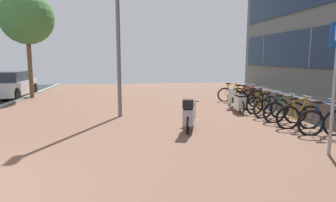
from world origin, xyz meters
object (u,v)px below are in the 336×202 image
at_px(bicycle_rack_00, 323,123).
at_px(parking_sign, 335,76).
at_px(bicycle_rack_02, 285,112).
at_px(bicycle_rack_06, 248,99).
at_px(bicycle_rack_07, 241,97).
at_px(parked_car_far, 9,85).
at_px(street_tree, 27,18).
at_px(bicycle_rack_01, 299,117).
at_px(scooter_mid, 189,115).
at_px(scooter_near, 238,102).
at_px(bicycle_rack_08, 231,94).
at_px(bicycle_rack_04, 262,105).
at_px(bicycle_rack_03, 271,108).
at_px(lamp_post, 118,19).
at_px(bicycle_rack_05, 256,102).

height_order(bicycle_rack_00, parking_sign, parking_sign).
xyz_separation_m(bicycle_rack_00, bicycle_rack_02, (-0.21, 1.59, -0.01)).
distance_m(bicycle_rack_06, parking_sign, 6.46).
relative_size(bicycle_rack_07, parked_car_far, 0.35).
bearing_deg(parking_sign, bicycle_rack_06, 82.64).
relative_size(parking_sign, street_tree, 0.51).
xyz_separation_m(bicycle_rack_01, scooter_mid, (-3.26, 0.26, 0.09)).
bearing_deg(bicycle_rack_01, scooter_near, 104.19).
height_order(bicycle_rack_07, scooter_mid, scooter_mid).
bearing_deg(bicycle_rack_08, bicycle_rack_06, -84.76).
xyz_separation_m(bicycle_rack_07, parked_car_far, (-11.43, 3.98, 0.32)).
relative_size(bicycle_rack_02, bicycle_rack_04, 1.02).
xyz_separation_m(bicycle_rack_08, parked_car_far, (-11.25, 3.18, 0.32)).
bearing_deg(bicycle_rack_00, scooter_near, 104.37).
bearing_deg(bicycle_rack_02, bicycle_rack_06, 88.00).
height_order(bicycle_rack_02, bicycle_rack_03, bicycle_rack_02).
xyz_separation_m(scooter_near, parked_car_far, (-10.54, 5.81, 0.28)).
distance_m(scooter_mid, parked_car_far, 11.69).
relative_size(bicycle_rack_04, street_tree, 0.25).
distance_m(bicycle_rack_01, scooter_mid, 3.27).
distance_m(bicycle_rack_08, parked_car_far, 11.70).
relative_size(bicycle_rack_02, scooter_near, 0.75).
xyz_separation_m(bicycle_rack_04, lamp_post, (-5.28, 0.23, 3.07)).
bearing_deg(bicycle_rack_01, lamp_post, 153.60).
xyz_separation_m(bicycle_rack_04, bicycle_rack_06, (0.11, 1.59, 0.01)).
distance_m(parked_car_far, lamp_post, 9.01).
bearing_deg(parking_sign, bicycle_rack_01, 72.99).
xyz_separation_m(bicycle_rack_03, bicycle_rack_04, (0.05, 0.80, -0.00)).
bearing_deg(scooter_near, bicycle_rack_04, -37.12).
bearing_deg(bicycle_rack_08, lamp_post, -150.64).
bearing_deg(bicycle_rack_03, scooter_near, 117.20).
distance_m(bicycle_rack_01, bicycle_rack_06, 3.98).
bearing_deg(street_tree, parking_sign, -48.76).
distance_m(bicycle_rack_02, bicycle_rack_07, 3.98).
bearing_deg(bicycle_rack_03, bicycle_rack_04, 86.73).
distance_m(bicycle_rack_01, bicycle_rack_08, 5.58).
bearing_deg(bicycle_rack_00, bicycle_rack_03, 96.26).
height_order(scooter_near, street_tree, street_tree).
bearing_deg(bicycle_rack_04, scooter_mid, -146.82).
distance_m(bicycle_rack_01, bicycle_rack_05, 3.19).
relative_size(bicycle_rack_01, parking_sign, 0.50).
bearing_deg(parked_car_far, bicycle_rack_06, -22.73).
bearing_deg(bicycle_rack_06, bicycle_rack_02, -92.00).
height_order(bicycle_rack_00, bicycle_rack_07, bicycle_rack_00).
distance_m(parked_car_far, street_tree, 3.68).
distance_m(bicycle_rack_01, parked_car_far, 14.29).
bearing_deg(bicycle_rack_07, street_tree, 160.58).
bearing_deg(bicycle_rack_03, lamp_post, 168.87).
bearing_deg(lamp_post, bicycle_rack_06, 14.14).
xyz_separation_m(bicycle_rack_01, street_tree, (-10.05, 8.37, 3.75)).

